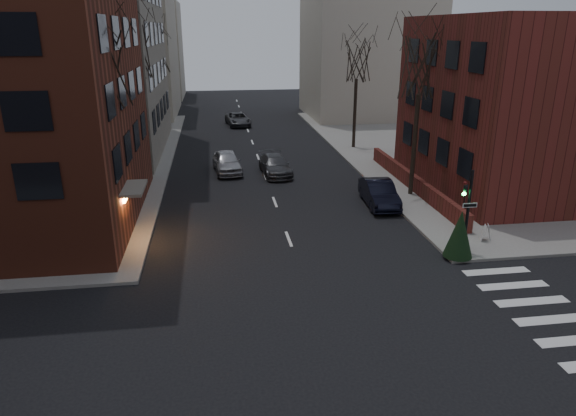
% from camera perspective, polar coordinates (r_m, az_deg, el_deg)
% --- Properties ---
extents(ground, '(160.00, 160.00, 0.00)m').
position_cam_1_polar(ground, '(16.17, 6.62, -19.96)').
color(ground, black).
rests_on(ground, ground).
extents(sidewalk_far_right, '(44.00, 44.00, 0.15)m').
position_cam_1_polar(sidewalk_far_right, '(54.10, 29.10, 6.10)').
color(sidewalk_far_right, gray).
rests_on(sidewalk_far_right, ground).
extents(building_right_brick, '(12.00, 14.00, 11.00)m').
position_cam_1_polar(building_right_brick, '(37.23, 24.80, 10.33)').
color(building_right_brick, maroon).
rests_on(building_right_brick, ground).
extents(low_wall_right, '(0.35, 16.00, 1.00)m').
position_cam_1_polar(low_wall_right, '(34.91, 13.67, 2.88)').
color(low_wall_right, maroon).
rests_on(low_wall_right, sidewalk_far_right).
extents(building_distant_la, '(14.00, 16.00, 18.00)m').
position_cam_1_polar(building_distant_la, '(68.03, -18.83, 17.34)').
color(building_distant_la, '#B3AA97').
rests_on(building_distant_la, ground).
extents(building_distant_ra, '(14.00, 14.00, 16.00)m').
position_cam_1_polar(building_distant_ra, '(64.78, 8.78, 17.16)').
color(building_distant_ra, '#B3AA97').
rests_on(building_distant_ra, ground).
extents(building_distant_lb, '(10.00, 12.00, 14.00)m').
position_cam_1_polar(building_distant_lb, '(84.64, -15.30, 16.50)').
color(building_distant_lb, '#B3AA97').
rests_on(building_distant_lb, ground).
extents(traffic_signal, '(0.76, 0.44, 4.00)m').
position_cam_1_polar(traffic_signal, '(25.34, 19.17, -0.90)').
color(traffic_signal, black).
rests_on(traffic_signal, sidewalk_far_right).
extents(tree_left_a, '(4.18, 4.18, 10.26)m').
position_cam_1_polar(tree_left_a, '(26.63, -20.33, 14.44)').
color(tree_left_a, '#2D231C').
rests_on(tree_left_a, sidewalk_far_left).
extents(tree_left_b, '(4.40, 4.40, 10.80)m').
position_cam_1_polar(tree_left_b, '(38.43, -16.85, 16.61)').
color(tree_left_b, '#2D231C').
rests_on(tree_left_b, sidewalk_far_left).
extents(tree_left_c, '(3.96, 3.96, 9.72)m').
position_cam_1_polar(tree_left_c, '(52.36, -14.62, 16.35)').
color(tree_left_c, '#2D231C').
rests_on(tree_left_c, sidewalk_far_left).
extents(tree_right_a, '(3.96, 3.96, 9.72)m').
position_cam_1_polar(tree_right_a, '(32.54, 14.53, 14.90)').
color(tree_right_a, '#2D231C').
rests_on(tree_right_a, sidewalk_far_right).
extents(tree_right_b, '(3.74, 3.74, 9.18)m').
position_cam_1_polar(tree_right_b, '(45.80, 7.68, 15.88)').
color(tree_right_b, '#2D231C').
rests_on(tree_right_b, sidewalk_far_right).
extents(streetlamp_near, '(0.36, 0.36, 6.28)m').
position_cam_1_polar(streetlamp_near, '(34.88, -16.02, 8.73)').
color(streetlamp_near, black).
rests_on(streetlamp_near, sidewalk_far_left).
extents(streetlamp_far, '(0.36, 0.36, 6.28)m').
position_cam_1_polar(streetlamp_far, '(54.57, -13.43, 12.53)').
color(streetlamp_far, black).
rests_on(streetlamp_far, sidewalk_far_left).
extents(parked_sedan, '(1.88, 4.74, 1.53)m').
position_cam_1_polar(parked_sedan, '(31.57, 10.09, 1.62)').
color(parked_sedan, black).
rests_on(parked_sedan, ground).
extents(car_lane_silver, '(2.31, 4.85, 1.60)m').
position_cam_1_polar(car_lane_silver, '(38.68, -6.80, 5.11)').
color(car_lane_silver, '#98989D').
rests_on(car_lane_silver, ground).
extents(car_lane_gray, '(2.28, 4.93, 1.40)m').
position_cam_1_polar(car_lane_gray, '(37.87, -1.43, 4.78)').
color(car_lane_gray, '#393A3E').
rests_on(car_lane_gray, ground).
extents(car_lane_far, '(2.90, 5.25, 1.39)m').
position_cam_1_polar(car_lane_far, '(57.96, -5.58, 9.79)').
color(car_lane_far, '#3C3C41').
rests_on(car_lane_far, ground).
extents(sandwich_board, '(0.52, 0.61, 0.82)m').
position_cam_1_polar(sandwich_board, '(27.52, 21.15, -2.56)').
color(sandwich_board, silver).
rests_on(sandwich_board, sidewalk_far_right).
extents(evergreen_shrub, '(1.38, 1.38, 2.23)m').
position_cam_1_polar(evergreen_shrub, '(24.94, 18.54, -2.73)').
color(evergreen_shrub, black).
rests_on(evergreen_shrub, sidewalk_far_right).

